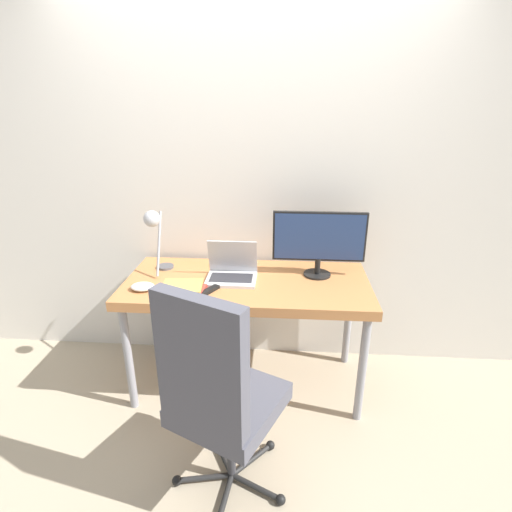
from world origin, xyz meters
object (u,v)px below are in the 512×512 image
office_chair (218,392)px  game_controller (143,287)px  desk_lamp (155,229)px  laptop (232,271)px  book_stack (183,288)px  monitor (319,240)px

office_chair → game_controller: office_chair is taller
desk_lamp → office_chair: desk_lamp is taller
laptop → book_stack: 0.34m
desk_lamp → office_chair: size_ratio=0.39×
laptop → office_chair: size_ratio=0.27×
office_chair → book_stack: (-0.31, 0.67, 0.18)m
laptop → desk_lamp: desk_lamp is taller
game_controller → office_chair: bearing=-50.6°
monitor → book_stack: 0.89m
monitor → book_stack: (-0.80, -0.30, -0.22)m
monitor → game_controller: monitor is taller
desk_lamp → book_stack: size_ratio=1.67×
laptop → desk_lamp: 0.54m
laptop → game_controller: size_ratio=2.18×
desk_lamp → laptop: bearing=0.2°
monitor → desk_lamp: 1.02m
office_chair → desk_lamp: bearing=120.6°
book_stack → game_controller: bearing=177.3°
laptop → book_stack: laptop is taller
office_chair → game_controller: (-0.56, 0.68, 0.17)m
laptop → desk_lamp: (-0.47, -0.00, 0.27)m
monitor → desk_lamp: size_ratio=1.31×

